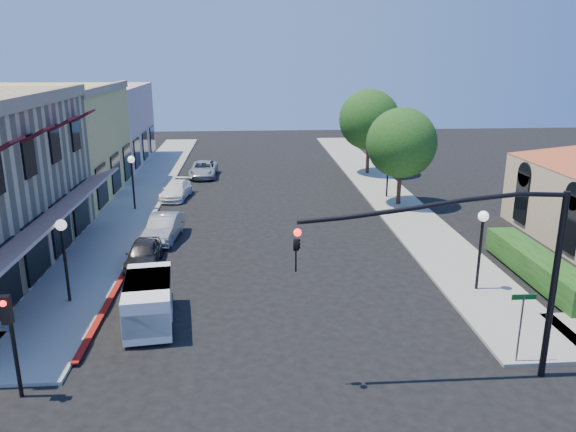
{
  "coord_description": "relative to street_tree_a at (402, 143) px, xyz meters",
  "views": [
    {
      "loc": [
        -1.14,
        -13.53,
        9.85
      ],
      "look_at": [
        0.64,
        11.16,
        2.6
      ],
      "focal_mm": 35.0,
      "sensor_mm": 36.0,
      "label": 1
    }
  ],
  "objects": [
    {
      "name": "parked_car_d",
      "position": [
        -13.6,
        10.0,
        -3.57
      ],
      "size": [
        2.21,
        4.58,
        1.26
      ],
      "primitive_type": "imported",
      "rotation": [
        0.0,
        0.0,
        -0.03
      ],
      "color": "#B6BABB",
      "rests_on": "ground"
    },
    {
      "name": "sidewalk_left",
      "position": [
        -17.55,
        5.0,
        -4.13
      ],
      "size": [
        3.5,
        50.0,
        0.12
      ],
      "primitive_type": "cube",
      "color": "#9C998E",
      "rests_on": "ground"
    },
    {
      "name": "ground",
      "position": [
        -8.8,
        -22.0,
        -4.19
      ],
      "size": [
        120.0,
        120.0,
        0.0
      ],
      "primitive_type": "plane",
      "color": "black",
      "rests_on": "ground"
    },
    {
      "name": "parked_car_a",
      "position": [
        -15.0,
        -10.0,
        -3.57
      ],
      "size": [
        1.53,
        3.7,
        1.25
      ],
      "primitive_type": "imported",
      "rotation": [
        0.0,
        0.0,
        0.01
      ],
      "color": "black",
      "rests_on": "ground"
    },
    {
      "name": "lamppost_left_near",
      "position": [
        -17.3,
        -14.0,
        -1.46
      ],
      "size": [
        0.44,
        0.44,
        3.57
      ],
      "color": "black",
      "rests_on": "ground"
    },
    {
      "name": "secondary_signal",
      "position": [
        -16.8,
        -20.59,
        -1.88
      ],
      "size": [
        0.28,
        0.42,
        3.32
      ],
      "color": "black",
      "rests_on": "ground"
    },
    {
      "name": "parked_car_b",
      "position": [
        -14.58,
        -6.08,
        -3.51
      ],
      "size": [
        1.88,
        4.29,
        1.37
      ],
      "primitive_type": "imported",
      "rotation": [
        0.0,
        0.0,
        -0.1
      ],
      "color": "#A2A5A7",
      "rests_on": "ground"
    },
    {
      "name": "street_tree_b",
      "position": [
        0.0,
        10.0,
        0.35
      ],
      "size": [
        4.94,
        4.94,
        7.02
      ],
      "color": "black",
      "rests_on": "ground"
    },
    {
      "name": "parked_car_c",
      "position": [
        -15.0,
        3.0,
        -3.61
      ],
      "size": [
        2.17,
        4.23,
        1.17
      ],
      "primitive_type": "imported",
      "rotation": [
        0.0,
        0.0,
        -0.13
      ],
      "color": "white",
      "rests_on": "ground"
    },
    {
      "name": "sidewalk_right",
      "position": [
        -0.05,
        5.0,
        -4.13
      ],
      "size": [
        3.5,
        50.0,
        0.12
      ],
      "primitive_type": "cube",
      "color": "#9C998E",
      "rests_on": "ground"
    },
    {
      "name": "white_van",
      "position": [
        -13.75,
        -16.04,
        -3.2
      ],
      "size": [
        2.12,
        4.04,
        1.71
      ],
      "color": "white",
      "rests_on": "ground"
    },
    {
      "name": "lamppost_left_far",
      "position": [
        -17.3,
        0.0,
        -1.46
      ],
      "size": [
        0.44,
        0.44,
        3.57
      ],
      "color": "black",
      "rests_on": "ground"
    },
    {
      "name": "signal_mast_arm",
      "position": [
        -2.94,
        -20.5,
        -0.11
      ],
      "size": [
        8.01,
        0.39,
        6.0
      ],
      "color": "black",
      "rests_on": "ground"
    },
    {
      "name": "lamppost_right_near",
      "position": [
        -0.3,
        -14.0,
        -1.46
      ],
      "size": [
        0.44,
        0.44,
        3.57
      ],
      "color": "black",
      "rests_on": "ground"
    },
    {
      "name": "street_tree_a",
      "position": [
        0.0,
        0.0,
        0.0
      ],
      "size": [
        4.56,
        4.56,
        6.48
      ],
      "color": "black",
      "rests_on": "ground"
    },
    {
      "name": "yellow_stucco_building",
      "position": [
        -24.3,
        4.0,
        -0.39
      ],
      "size": [
        10.0,
        12.0,
        7.6
      ],
      "primitive_type": "cube",
      "color": "tan",
      "rests_on": "ground"
    },
    {
      "name": "lamppost_right_far",
      "position": [
        -0.3,
        2.0,
        -1.46
      ],
      "size": [
        0.44,
        0.44,
        3.57
      ],
      "color": "black",
      "rests_on": "ground"
    },
    {
      "name": "hedge",
      "position": [
        2.9,
        -13.0,
        -4.19
      ],
      "size": [
        1.4,
        8.0,
        1.1
      ],
      "primitive_type": "cube",
      "color": "#184012",
      "rests_on": "ground"
    },
    {
      "name": "curb_red_strip",
      "position": [
        -15.7,
        -14.0,
        -4.19
      ],
      "size": [
        0.25,
        10.0,
        0.06
      ],
      "primitive_type": "cube",
      "color": "maroon",
      "rests_on": "ground"
    },
    {
      "name": "street_name_sign",
      "position": [
        -1.3,
        -19.8,
        -2.5
      ],
      "size": [
        0.8,
        0.06,
        2.5
      ],
      "color": "#595B5E",
      "rests_on": "ground"
    },
    {
      "name": "pink_stucco_building",
      "position": [
        -24.3,
        16.0,
        -0.69
      ],
      "size": [
        10.0,
        12.0,
        7.0
      ],
      "primitive_type": "cube",
      "color": "#D9A8A4",
      "rests_on": "ground"
    }
  ]
}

